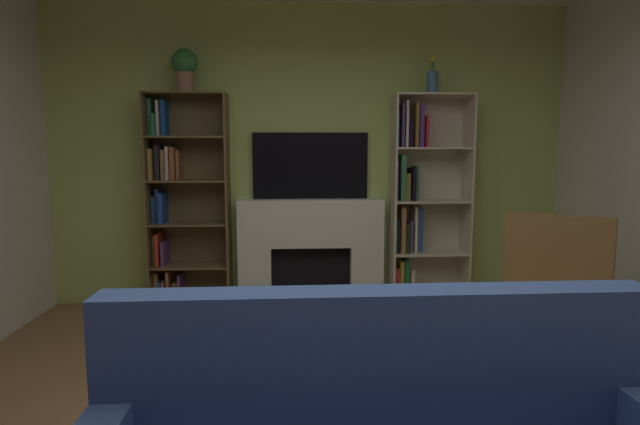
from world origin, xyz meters
name	(u,v)px	position (x,y,z in m)	size (l,w,h in m)	color
wall_back_accent	(310,156)	(0.00, 2.64, 1.41)	(4.98, 0.06, 2.82)	#AECA66
fireplace	(311,249)	(0.00, 2.50, 0.53)	(1.47, 0.51, 1.00)	white
tv	(310,166)	(0.00, 2.58, 1.32)	(1.08, 0.06, 0.62)	black
bookshelf_left	(181,204)	(-1.21, 2.50, 0.97)	(0.73, 0.31, 1.97)	brown
bookshelf_right	(418,203)	(1.02, 2.49, 0.96)	(0.73, 0.33, 1.97)	beige
potted_plant	(185,67)	(-1.12, 2.46, 2.20)	(0.23, 0.23, 0.38)	#A06E55
vase_with_flowers	(432,80)	(1.12, 2.46, 2.11)	(0.10, 0.10, 0.36)	teal
armchair	(548,294)	(1.50, 0.94, 0.51)	(0.94, 0.93, 1.02)	brown
coffee_table	(361,405)	(0.12, -0.05, 0.31)	(0.88, 0.47, 0.36)	#8F704D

